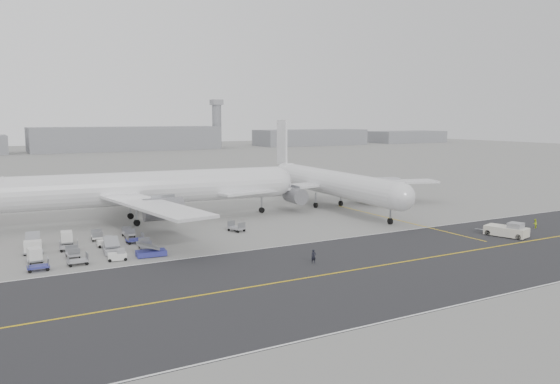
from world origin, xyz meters
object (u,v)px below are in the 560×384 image
airliner_b (329,182)px  ground_crew_b (535,224)px  pushback_tug (507,230)px  jet_bridge (371,185)px  control_tower (217,123)px  airliner_a (135,189)px  ground_crew_a (314,256)px

airliner_b → ground_crew_b: 41.41m
pushback_tug → jet_bridge: size_ratio=0.57×
airliner_b → jet_bridge: (13.13, 2.04, -1.52)m
control_tower → airliner_a: size_ratio=0.49×
control_tower → airliner_a: 263.50m
airliner_a → pushback_tug: 65.22m
control_tower → ground_crew_b: 282.46m
airliner_a → pushback_tug: bearing=-124.6°
airliner_a → airliner_b: 41.32m
airliner_a → airliner_b: airliner_a is taller
airliner_b → pushback_tug: 40.09m
ground_crew_a → jet_bridge: bearing=52.5°
airliner_b → jet_bridge: airliner_b is taller
control_tower → ground_crew_a: size_ratio=16.85×
ground_crew_b → airliner_b: bearing=-81.9°
jet_bridge → ground_crew_a: bearing=-124.0°
airliner_b → ground_crew_a: bearing=-123.3°
airliner_a → ground_crew_b: (59.83, -39.42, -5.45)m
airliner_a → pushback_tug: (49.97, -41.58, -5.28)m
jet_bridge → airliner_b: bearing=-159.2°
airliner_a → control_tower: bearing=-20.4°
control_tower → ground_crew_a: (-100.53, -277.68, -15.33)m
airliner_b → ground_crew_b: size_ratio=32.75×
control_tower → jet_bridge: 245.70m
airliner_a → airliner_b: (41.22, -2.70, -0.88)m
ground_crew_b → ground_crew_a: bearing=-17.7°
airliner_a → ground_crew_a: size_ratio=34.12×
control_tower → airliner_a: control_tower is taller
control_tower → airliner_b: bearing=-106.9°
control_tower → ground_crew_b: size_ratio=18.81×
control_tower → pushback_tug: (-63.97, -278.96, -15.26)m
jet_bridge → control_tower: bearing=87.9°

